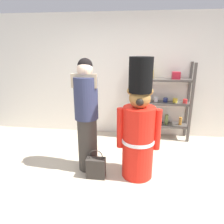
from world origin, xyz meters
TOP-DOWN VIEW (x-y plane):
  - ground_plane at (0.00, 0.00)m, footprint 6.40×6.40m
  - back_wall at (0.00, 2.20)m, footprint 6.40×0.12m
  - merchandise_shelf at (0.83, 1.98)m, footprint 1.23×0.35m
  - teddy_bear_guard at (0.38, 0.49)m, footprint 0.64×0.49m
  - person_shopper at (-0.42, 0.58)m, footprint 0.38×0.36m
  - shopping_bag at (-0.24, 0.34)m, footprint 0.28×0.15m

SIDE VIEW (x-z plane):
  - ground_plane at x=0.00m, z-range 0.00..0.00m
  - shopping_bag at x=-0.24m, z-range -0.07..0.40m
  - teddy_bear_guard at x=0.38m, z-range -0.13..1.67m
  - merchandise_shelf at x=0.83m, z-range 0.01..1.64m
  - person_shopper at x=-0.42m, z-range 0.04..1.80m
  - back_wall at x=0.00m, z-range 0.00..2.60m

